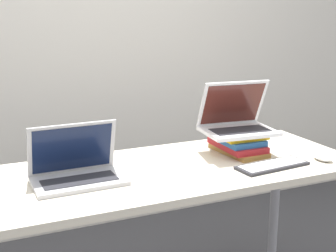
{
  "coord_description": "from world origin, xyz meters",
  "views": [
    {
      "loc": [
        -0.72,
        -1.37,
        1.41
      ],
      "look_at": [
        0.04,
        0.33,
        0.95
      ],
      "focal_mm": 50.0,
      "sensor_mm": 36.0,
      "label": 1
    }
  ],
  "objects_px": {
    "laptop_on_books": "(237,122)",
    "wireless_keyboard": "(272,165)",
    "laptop_left": "(77,170)",
    "book_stack": "(238,142)",
    "mouse": "(323,157)"
  },
  "relations": [
    {
      "from": "laptop_on_books",
      "to": "wireless_keyboard",
      "type": "distance_m",
      "value": 0.28
    },
    {
      "from": "laptop_left",
      "to": "wireless_keyboard",
      "type": "xyz_separation_m",
      "value": [
        0.79,
        -0.17,
        -0.04
      ]
    },
    {
      "from": "laptop_left",
      "to": "book_stack",
      "type": "bearing_deg",
      "value": 5.22
    },
    {
      "from": "laptop_left",
      "to": "book_stack",
      "type": "height_order",
      "value": "laptop_left"
    },
    {
      "from": "book_stack",
      "to": "mouse",
      "type": "xyz_separation_m",
      "value": [
        0.28,
        -0.26,
        -0.03
      ]
    },
    {
      "from": "laptop_left",
      "to": "mouse",
      "type": "height_order",
      "value": "laptop_left"
    },
    {
      "from": "book_stack",
      "to": "mouse",
      "type": "bearing_deg",
      "value": -43.03
    },
    {
      "from": "laptop_left",
      "to": "mouse",
      "type": "bearing_deg",
      "value": -10.14
    },
    {
      "from": "mouse",
      "to": "book_stack",
      "type": "bearing_deg",
      "value": 136.97
    },
    {
      "from": "wireless_keyboard",
      "to": "book_stack",
      "type": "bearing_deg",
      "value": 94.35
    },
    {
      "from": "laptop_on_books",
      "to": "laptop_left",
      "type": "bearing_deg",
      "value": -174.55
    },
    {
      "from": "book_stack",
      "to": "wireless_keyboard",
      "type": "distance_m",
      "value": 0.24
    },
    {
      "from": "book_stack",
      "to": "laptop_left",
      "type": "bearing_deg",
      "value": -174.78
    },
    {
      "from": "mouse",
      "to": "wireless_keyboard",
      "type": "bearing_deg",
      "value": 176.14
    },
    {
      "from": "laptop_on_books",
      "to": "mouse",
      "type": "xyz_separation_m",
      "value": [
        0.29,
        -0.26,
        -0.13
      ]
    }
  ]
}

